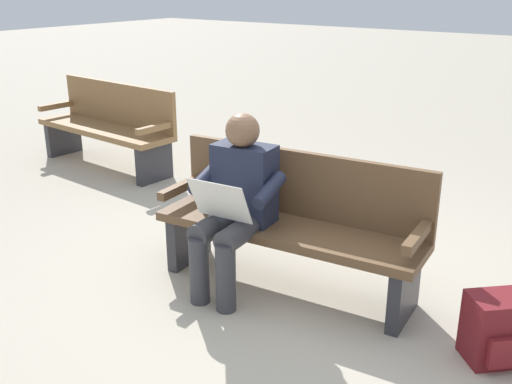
# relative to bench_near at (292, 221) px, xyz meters

# --- Properties ---
(ground_plane) EXTENTS (40.00, 40.00, 0.00)m
(ground_plane) POSITION_rel_bench_near_xyz_m (-0.01, 0.07, -0.46)
(ground_plane) COLOR #B7AD99
(bench_near) EXTENTS (1.84, 0.66, 0.90)m
(bench_near) POSITION_rel_bench_near_xyz_m (0.00, 0.00, 0.00)
(bench_near) COLOR brown
(bench_near) RESTS_ON ground
(person_seated) EXTENTS (0.60, 0.60, 1.18)m
(person_seated) POSITION_rel_bench_near_xyz_m (0.27, 0.26, 0.17)
(person_seated) COLOR #1E2338
(person_seated) RESTS_ON ground
(backpack) EXTENTS (0.38, 0.38, 0.38)m
(backpack) POSITION_rel_bench_near_xyz_m (-1.37, 0.09, -0.27)
(backpack) COLOR maroon
(backpack) RESTS_ON ground
(bench_far) EXTENTS (1.83, 0.60, 0.90)m
(bench_far) POSITION_rel_bench_near_xyz_m (3.09, -1.13, 0.00)
(bench_far) COLOR olive
(bench_far) RESTS_ON ground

